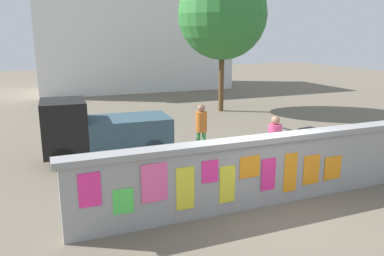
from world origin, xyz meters
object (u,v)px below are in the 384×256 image
auto_rickshaw_truck (101,131)px  tree_roadside (222,15)px  motorcycle (302,140)px  person_walking (274,140)px  person_bystander (201,125)px  bicycle_near (225,174)px

auto_rickshaw_truck → tree_roadside: bearing=39.9°
auto_rickshaw_truck → motorcycle: (5.88, -1.70, -0.44)m
person_walking → auto_rickshaw_truck: bearing=142.2°
motorcycle → person_bystander: size_ratio=1.17×
person_bystander → tree_roadside: 8.22m
auto_rickshaw_truck → person_walking: size_ratio=2.26×
motorcycle → tree_roadside: (0.76, 7.25, 4.08)m
bicycle_near → person_bystander: (0.42, 2.44, 0.62)m
person_walking → tree_roadside: tree_roadside is taller
motorcycle → person_bystander: person_bystander is taller
auto_rickshaw_truck → person_bystander: (2.84, -0.81, 0.09)m
auto_rickshaw_truck → tree_roadside: size_ratio=0.55×
motorcycle → tree_roadside: bearing=84.0°
motorcycle → bicycle_near: 3.80m
person_walking → bicycle_near: bearing=-171.9°
auto_rickshaw_truck → bicycle_near: bearing=-53.4°
motorcycle → tree_roadside: size_ratio=0.29×
auto_rickshaw_truck → tree_roadside: tree_roadside is taller
tree_roadside → motorcycle: bearing=-96.0°
bicycle_near → person_walking: bearing=8.1°
person_bystander → tree_roadside: (3.80, 6.36, 3.55)m
bicycle_near → tree_roadside: size_ratio=0.26×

